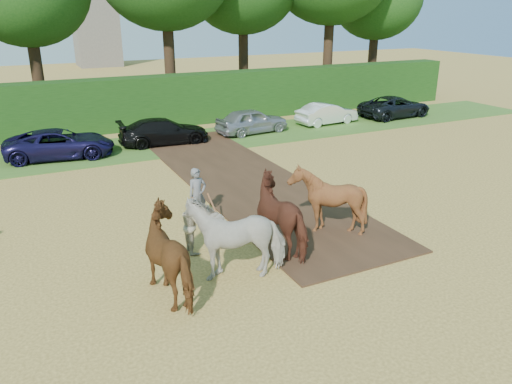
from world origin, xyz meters
name	(u,v)px	position (x,y,z in m)	size (l,w,h in m)	color
ground	(297,258)	(0.00, 0.00, 0.00)	(120.00, 120.00, 0.00)	gold
earth_strip	(243,179)	(1.50, 7.00, 0.03)	(4.50, 17.00, 0.05)	#472D1C
grass_verge	(161,145)	(0.00, 14.00, 0.01)	(50.00, 5.00, 0.03)	#38601E
hedgerow	(138,103)	(0.00, 18.50, 1.50)	(46.00, 1.60, 3.00)	#14380F
spectator_near	(193,225)	(-2.52, 1.75, 0.83)	(0.80, 0.63, 1.65)	#BEB695
plough_team	(260,223)	(-0.97, 0.49, 1.08)	(7.29, 5.83, 2.19)	brown
parked_cars	(181,130)	(1.17, 14.13, 0.69)	(35.86, 3.16, 1.44)	#BABCC2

